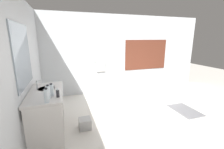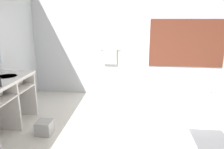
% 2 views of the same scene
% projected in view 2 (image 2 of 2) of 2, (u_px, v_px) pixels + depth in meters
% --- Properties ---
extents(ground_plane, '(16.00, 16.00, 0.00)m').
position_uv_depth(ground_plane, '(114.00, 141.00, 3.42)').
color(ground_plane, silver).
rests_on(ground_plane, ground).
extents(wall_back_with_blinds, '(7.40, 0.13, 2.70)m').
position_uv_depth(wall_back_with_blinds, '(125.00, 40.00, 5.21)').
color(wall_back_with_blinds, silver).
rests_on(wall_back_with_blinds, ground_plane).
extents(vanity_counter, '(0.62, 1.29, 0.91)m').
position_uv_depth(vanity_counter, '(3.00, 94.00, 3.63)').
color(vanity_counter, white).
rests_on(vanity_counter, ground_plane).
extents(bathtub, '(0.99, 1.54, 0.72)m').
position_uv_depth(bathtub, '(191.00, 94.00, 4.55)').
color(bathtub, white).
rests_on(bathtub, ground_plane).
extents(waste_bin, '(0.25, 0.25, 0.23)m').
position_uv_depth(waste_bin, '(45.00, 128.00, 3.61)').
color(waste_bin, '#B2B2B2').
rests_on(waste_bin, ground_plane).
extents(bath_mat, '(0.54, 0.83, 0.02)m').
position_uv_depth(bath_mat, '(213.00, 143.00, 3.35)').
color(bath_mat, slate).
rests_on(bath_mat, ground_plane).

